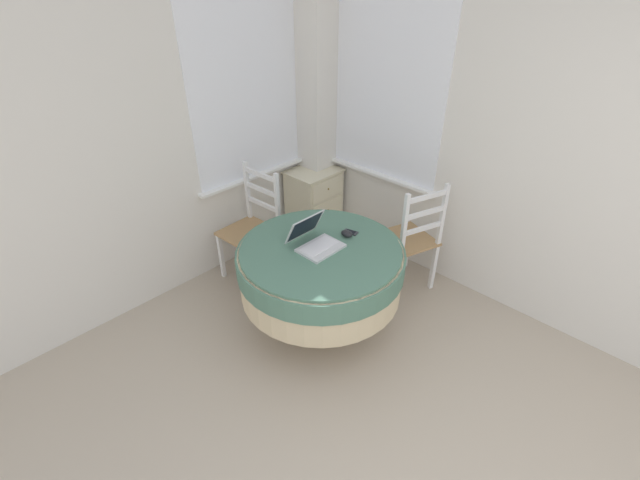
# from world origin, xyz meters

# --- Properties ---
(corner_room_shell) EXTENTS (4.48, 5.12, 2.55)m
(corner_room_shell) POSITION_xyz_m (1.32, 2.09, 1.28)
(corner_room_shell) COLOR silver
(corner_room_shell) RESTS_ON ground_plane
(round_dining_table) EXTENTS (1.18, 1.18, 0.73)m
(round_dining_table) POSITION_xyz_m (0.98, 2.01, 0.57)
(round_dining_table) COLOR #4C3D2D
(round_dining_table) RESTS_ON ground_plane
(laptop) EXTENTS (0.30, 0.32, 0.21)m
(laptop) POSITION_xyz_m (0.97, 2.05, 0.78)
(laptop) COLOR silver
(laptop) RESTS_ON round_dining_table
(computer_mouse) EXTENTS (0.06, 0.09, 0.05)m
(computer_mouse) POSITION_xyz_m (1.22, 1.98, 0.75)
(computer_mouse) COLOR black
(computer_mouse) RESTS_ON round_dining_table
(cell_phone) EXTENTS (0.08, 0.11, 0.01)m
(cell_phone) POSITION_xyz_m (1.28, 1.99, 0.74)
(cell_phone) COLOR #2D2D33
(cell_phone) RESTS_ON round_dining_table
(dining_chair_near_back_window) EXTENTS (0.44, 0.45, 0.99)m
(dining_chair_near_back_window) POSITION_xyz_m (1.08, 2.91, 0.47)
(dining_chair_near_back_window) COLOR #A87F51
(dining_chair_near_back_window) RESTS_ON ground_plane
(dining_chair_near_right_window) EXTENTS (0.54, 0.53, 0.99)m
(dining_chair_near_right_window) POSITION_xyz_m (1.86, 1.84, 0.47)
(dining_chair_near_right_window) COLOR #A87F51
(dining_chair_near_right_window) RESTS_ON ground_plane
(corner_cabinet) EXTENTS (0.49, 0.41, 0.71)m
(corner_cabinet) POSITION_xyz_m (1.95, 3.03, 0.35)
(corner_cabinet) COLOR beige
(corner_cabinet) RESTS_ON ground_plane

